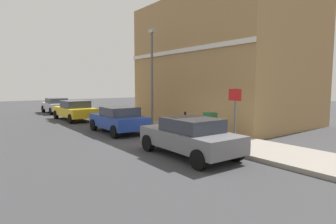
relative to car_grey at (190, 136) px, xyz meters
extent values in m
plane|color=#38383A|center=(0.85, 2.22, -0.73)|extent=(80.00, 80.00, 0.00)
cube|color=gray|center=(2.68, 8.22, -0.66)|extent=(2.74, 30.00, 0.15)
cube|color=#9E7A4C|center=(7.86, 5.61, 3.26)|extent=(7.62, 10.80, 7.99)
cube|color=silver|center=(4.01, 5.61, 3.84)|extent=(0.12, 10.80, 0.24)
cube|color=slate|center=(0.00, 0.04, -0.11)|extent=(1.86, 4.09, 0.61)
cube|color=#2D333D|center=(0.00, -0.11, 0.42)|extent=(1.60, 1.99, 0.49)
cylinder|color=black|center=(-0.80, 1.53, -0.41)|extent=(0.23, 0.64, 0.64)
cylinder|color=black|center=(0.87, 1.49, -0.41)|extent=(0.23, 0.64, 0.64)
cylinder|color=black|center=(-0.87, -1.42, -0.41)|extent=(0.23, 0.64, 0.64)
cylinder|color=black|center=(0.80, -1.46, -0.41)|extent=(0.23, 0.64, 0.64)
cube|color=navy|center=(0.15, 6.03, -0.10)|extent=(1.88, 3.95, 0.62)
cube|color=#2D333D|center=(0.15, 5.82, 0.43)|extent=(1.62, 1.83, 0.49)
cylinder|color=black|center=(-0.67, 7.46, -0.41)|extent=(0.23, 0.64, 0.64)
cylinder|color=black|center=(1.03, 7.42, -0.41)|extent=(0.23, 0.64, 0.64)
cylinder|color=black|center=(-0.73, 4.64, -0.41)|extent=(0.23, 0.64, 0.64)
cylinder|color=black|center=(0.97, 4.61, -0.41)|extent=(0.23, 0.64, 0.64)
cube|color=gold|center=(0.00, 12.73, -0.11)|extent=(1.92, 4.52, 0.61)
cube|color=#2D333D|center=(0.00, 12.60, 0.44)|extent=(1.65, 2.05, 0.53)
cylinder|color=black|center=(-0.90, 14.41, -0.41)|extent=(0.23, 0.64, 0.64)
cylinder|color=black|center=(0.83, 14.44, -0.41)|extent=(0.23, 0.64, 0.64)
cylinder|color=black|center=(-0.84, 11.03, -0.41)|extent=(0.23, 0.64, 0.64)
cylinder|color=black|center=(0.90, 11.06, -0.41)|extent=(0.23, 0.64, 0.64)
cube|color=#B7B7BC|center=(0.26, 18.79, -0.11)|extent=(1.71, 3.92, 0.61)
cube|color=#2D333D|center=(0.26, 18.64, 0.41)|extent=(1.50, 1.92, 0.47)
cylinder|color=black|center=(-0.54, 20.19, -0.41)|extent=(0.22, 0.64, 0.64)
cylinder|color=black|center=(1.05, 20.20, -0.41)|extent=(0.22, 0.64, 0.64)
cylinder|color=black|center=(-0.53, 17.38, -0.41)|extent=(0.22, 0.64, 0.64)
cylinder|color=black|center=(1.06, 17.39, -0.41)|extent=(0.22, 0.64, 0.64)
cube|color=#1E4C28|center=(2.64, 1.60, -0.01)|extent=(0.40, 0.55, 1.15)
cube|color=#333333|center=(2.64, 1.60, -0.54)|extent=(0.46, 0.61, 0.08)
cylinder|color=black|center=(2.74, 3.50, -0.11)|extent=(0.12, 0.12, 0.95)
sphere|color=black|center=(2.74, 3.50, 0.39)|extent=(0.14, 0.14, 0.14)
cylinder|color=#59595B|center=(1.69, -0.64, 0.57)|extent=(0.08, 0.08, 2.30)
cube|color=white|center=(1.67, -0.64, 1.47)|extent=(0.03, 0.56, 0.40)
cube|color=red|center=(1.66, -0.64, 1.47)|extent=(0.01, 0.60, 0.44)
cylinder|color=#59595B|center=(2.77, 6.67, 2.17)|extent=(0.14, 0.14, 5.50)
cube|color=#A5A599|center=(2.77, 6.67, 5.04)|extent=(0.20, 0.44, 0.20)
camera|label=1|loc=(-6.47, -7.40, 1.84)|focal=29.47mm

